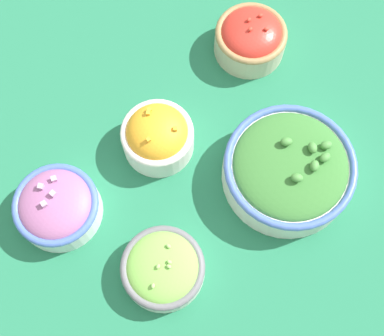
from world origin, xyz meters
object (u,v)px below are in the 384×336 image
bowl_red_onion (57,206)px  bowl_broccoli (289,169)px  bowl_cherry_tomatoes (251,37)px  bowl_squash (158,136)px  bowl_lettuce (163,268)px

bowl_red_onion → bowl_broccoli: (0.32, -0.16, 0.01)m
bowl_cherry_tomatoes → bowl_broccoli: size_ratio=0.60×
bowl_squash → bowl_cherry_tomatoes: (0.23, 0.06, -0.00)m
bowl_red_onion → bowl_lettuce: size_ratio=1.05×
bowl_squash → bowl_broccoli: (0.13, -0.16, -0.00)m
bowl_red_onion → bowl_broccoli: size_ratio=0.64×
bowl_broccoli → bowl_lettuce: size_ratio=1.64×
bowl_red_onion → bowl_lettuce: (0.08, -0.17, -0.01)m
bowl_broccoli → bowl_lettuce: 0.24m
bowl_squash → bowl_broccoli: bearing=-51.2°
bowl_cherry_tomatoes → bowl_red_onion: size_ratio=0.93×
bowl_squash → bowl_red_onion: bearing=-179.0°
bowl_cherry_tomatoes → bowl_lettuce: bowl_cherry_tomatoes is taller
bowl_red_onion → bowl_squash: bearing=1.0°
bowl_squash → bowl_lettuce: (-0.11, -0.17, -0.01)m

